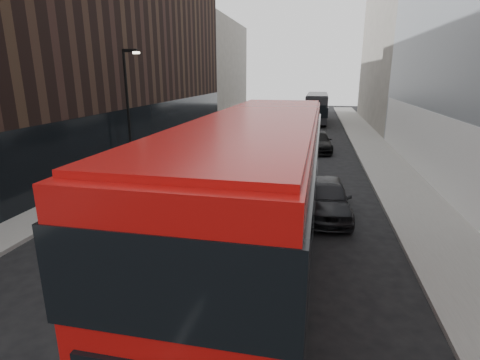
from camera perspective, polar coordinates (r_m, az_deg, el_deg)
The scene contains 11 objects.
sidewalk_right at distance 29.11m, azimuth 20.29°, elevation 3.64°, with size 3.00×80.00×0.15m, color slate.
sidewalk_left at distance 30.71m, azimuth -9.65°, elevation 5.00°, with size 2.00×80.00×0.15m, color slate.
building_victorian at distance 48.10m, azimuth 22.79°, elevation 19.38°, with size 6.50×24.00×21.00m.
building_left_mid at distance 36.15m, azimuth -12.71°, elevation 17.49°, with size 5.00×24.00×14.00m, color black.
building_left_far at distance 57.00m, azimuth -3.46°, elevation 16.61°, with size 5.00×20.00×13.00m, color slate.
street_lamp at distance 23.93m, azimuth -16.62°, elevation 11.46°, with size 1.06×0.22×7.00m.
red_bus at distance 9.55m, azimuth 2.94°, elevation -3.06°, with size 3.01×11.94×4.80m.
grey_bus at distance 46.97m, azimuth 11.61°, elevation 10.81°, with size 2.65×10.77×3.47m.
car_a at distance 16.04m, azimuth 13.05°, elevation -2.58°, with size 1.87×4.65×1.59m, color black.
car_b at distance 21.98m, azimuth 8.95°, elevation 2.34°, with size 1.44×4.14×1.36m, color #9A9DA2.
car_c at distance 29.58m, azimuth 11.72°, elevation 5.76°, with size 2.04×5.02×1.46m, color black.
Camera 1 is at (2.83, -3.17, 5.76)m, focal length 28.00 mm.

